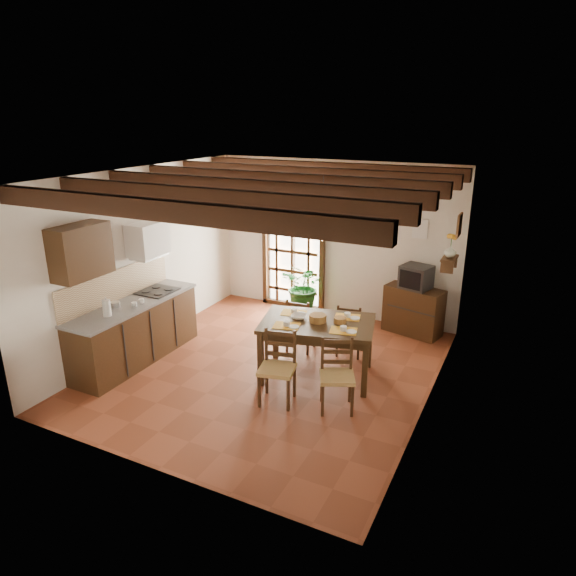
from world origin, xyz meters
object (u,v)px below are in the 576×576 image
Objects in this scene: sideboard at (413,311)px; potted_plant at (305,289)px; pendant_lamp at (322,232)px; chair_near_right at (337,388)px; chair_far_right at (350,338)px; dining_table at (317,329)px; crt_tv at (416,277)px; chair_near_left at (277,381)px; kitchen_counter at (135,330)px; chair_far_left at (301,334)px.

sideboard is 0.42× the size of potted_plant.
sideboard is 1.12× the size of pendant_lamp.
sideboard is at bearing 59.09° from chair_near_right.
chair_far_right is 1.42m from sideboard.
dining_table is 3.15× the size of crt_tv.
chair_near_right is (0.74, 0.18, -0.01)m from chair_near_left.
pendant_lamp is at bearing -99.44° from sideboard.
kitchen_counter is 4.09× the size of crt_tv.
chair_far_left is 0.39× the size of potted_plant.
dining_table is at bearing 69.29° from chair_far_right.
chair_far_left is (2.08, 1.40, -0.20)m from kitchen_counter.
kitchen_counter is 2.69× the size of chair_far_right.
sideboard is 1.73× the size of crt_tv.
kitchen_counter is 3.25m from chair_far_right.
dining_table is 2.06× the size of chair_far_right.
pendant_lamp reaches higher than chair_near_left.
chair_far_left is at bearing -121.10° from sideboard.
chair_near_right reaches higher than chair_far_left.
chair_near_left is 3.14m from sideboard.
chair_far_left is 1.58× the size of crt_tv.
kitchen_counter is 2.36× the size of chair_near_left.
chair_near_left is 0.77m from chair_near_right.
chair_near_left is (2.46, -0.13, -0.17)m from kitchen_counter.
chair_near_right is at bearing 95.15° from chair_far_right.
chair_far_left is 1.03× the size of pendant_lamp.
pendant_lamp is at bearing 66.27° from chair_near_left.
potted_plant is (1.60, 2.60, 0.10)m from kitchen_counter.
potted_plant reaches higher than kitchen_counter.
crt_tv is 1.96m from potted_plant.
dining_table is at bearing 125.10° from chair_far_left.
chair_far_right is at bearing 64.09° from dining_table.
chair_near_left is at bearing -95.60° from sideboard.
kitchen_counter is 1.30× the size of dining_table.
chair_near_left is 1.58m from chair_far_left.
chair_far_right reaches higher than sideboard.
chair_near_left is at bearing -94.54° from crt_tv.
crt_tv is at bearing 6.57° from potted_plant.
chair_near_right is at bearing -82.33° from sideboard.
chair_far_left is 1.04× the size of chair_far_right.
chair_far_right is (2.83, 1.58, -0.21)m from kitchen_counter.
chair_near_left reaches higher than chair_far_right.
chair_near_left is at bearing -116.02° from dining_table.
dining_table is 2.05× the size of pendant_lamp.
potted_plant reaches higher than crt_tv.
pendant_lamp is (0.56, -0.57, 1.81)m from chair_far_left.
dining_table is 2.29m from sideboard.
chair_far_right is (0.18, 0.86, -0.46)m from dining_table.
chair_near_right is 1.09× the size of pendant_lamp.
chair_near_left is 2.03m from pendant_lamp.
chair_near_right is (0.56, -0.67, -0.44)m from dining_table.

